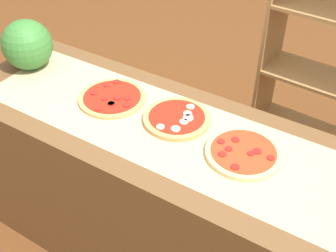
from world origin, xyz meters
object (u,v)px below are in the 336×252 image
object	(u,v)px
pizza_pepperoni_0	(112,98)
pizza_pepperoni_2	(243,153)
pizza_mozzarella_1	(177,118)
watermelon	(27,45)

from	to	relation	value
pizza_pepperoni_0	pizza_pepperoni_2	xyz separation A→B (m)	(0.67, -0.03, 0.00)
pizza_mozzarella_1	pizza_pepperoni_2	world-z (taller)	pizza_mozzarella_1
pizza_pepperoni_0	watermelon	size ratio (longest dim) A/B	1.23
pizza_pepperoni_2	watermelon	size ratio (longest dim) A/B	1.20
pizza_mozzarella_1	watermelon	distance (m)	0.88
pizza_pepperoni_0	pizza_pepperoni_2	bearing A→B (deg)	-2.26
pizza_mozzarella_1	pizza_pepperoni_2	xyz separation A→B (m)	(0.33, -0.05, -0.00)
pizza_mozzarella_1	pizza_pepperoni_2	size ratio (longest dim) A/B	0.97
pizza_pepperoni_0	pizza_mozzarella_1	bearing A→B (deg)	3.86
pizza_pepperoni_0	pizza_pepperoni_2	size ratio (longest dim) A/B	1.03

